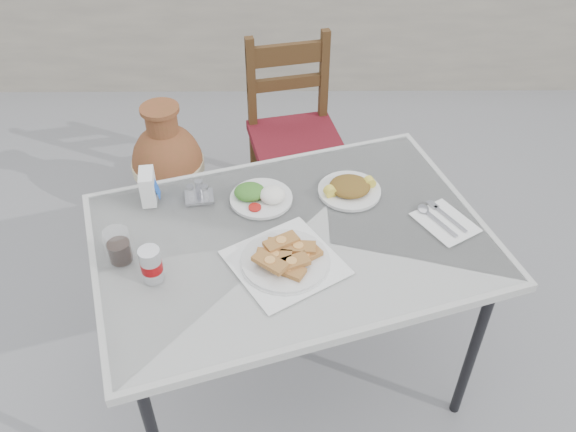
{
  "coord_description": "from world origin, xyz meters",
  "views": [
    {
      "loc": [
        0.08,
        -1.65,
        2.29
      ],
      "look_at": [
        0.1,
        -0.04,
        0.88
      ],
      "focal_mm": 38.0,
      "sensor_mm": 36.0,
      "label": 1
    }
  ],
  "objects_px": {
    "pide_plate": "(285,256)",
    "chair": "(294,135)",
    "salad_rice_plate": "(260,195)",
    "cafe_table": "(292,247)",
    "salad_chopped_plate": "(350,188)",
    "napkin_holder": "(148,187)",
    "condiment_caddy": "(199,194)",
    "terracotta_urn": "(168,166)",
    "soda_can": "(151,265)",
    "cola_glass": "(119,248)"
  },
  "relations": [
    {
      "from": "soda_can",
      "to": "cafe_table",
      "type": "bearing_deg",
      "value": 24.21
    },
    {
      "from": "pide_plate",
      "to": "salad_rice_plate",
      "type": "distance_m",
      "value": 0.34
    },
    {
      "from": "cafe_table",
      "to": "napkin_holder",
      "type": "bearing_deg",
      "value": 159.33
    },
    {
      "from": "salad_chopped_plate",
      "to": "chair",
      "type": "bearing_deg",
      "value": 102.68
    },
    {
      "from": "pide_plate",
      "to": "chair",
      "type": "bearing_deg",
      "value": 87.62
    },
    {
      "from": "soda_can",
      "to": "terracotta_urn",
      "type": "relative_size",
      "value": 0.18
    },
    {
      "from": "condiment_caddy",
      "to": "terracotta_urn",
      "type": "height_order",
      "value": "condiment_caddy"
    },
    {
      "from": "soda_can",
      "to": "salad_rice_plate",
      "type": "bearing_deg",
      "value": 49.85
    },
    {
      "from": "cafe_table",
      "to": "salad_chopped_plate",
      "type": "bearing_deg",
      "value": 46.99
    },
    {
      "from": "salad_chopped_plate",
      "to": "soda_can",
      "type": "distance_m",
      "value": 0.8
    },
    {
      "from": "cafe_table",
      "to": "cola_glass",
      "type": "height_order",
      "value": "cola_glass"
    },
    {
      "from": "salad_chopped_plate",
      "to": "soda_can",
      "type": "height_order",
      "value": "soda_can"
    },
    {
      "from": "salad_chopped_plate",
      "to": "cafe_table",
      "type": "bearing_deg",
      "value": -133.01
    },
    {
      "from": "pide_plate",
      "to": "napkin_holder",
      "type": "relative_size",
      "value": 3.71
    },
    {
      "from": "chair",
      "to": "terracotta_urn",
      "type": "bearing_deg",
      "value": 166.22
    },
    {
      "from": "pide_plate",
      "to": "salad_rice_plate",
      "type": "xyz_separation_m",
      "value": [
        -0.09,
        0.33,
        -0.01
      ]
    },
    {
      "from": "pide_plate",
      "to": "salad_chopped_plate",
      "type": "relative_size",
      "value": 1.92
    },
    {
      "from": "cafe_table",
      "to": "condiment_caddy",
      "type": "relative_size",
      "value": 13.37
    },
    {
      "from": "chair",
      "to": "salad_rice_plate",
      "type": "bearing_deg",
      "value": -111.5
    },
    {
      "from": "chair",
      "to": "pide_plate",
      "type": "bearing_deg",
      "value": -104.94
    },
    {
      "from": "napkin_holder",
      "to": "soda_can",
      "type": "bearing_deg",
      "value": -86.62
    },
    {
      "from": "chair",
      "to": "condiment_caddy",
      "type": "bearing_deg",
      "value": -125.05
    },
    {
      "from": "salad_rice_plate",
      "to": "chair",
      "type": "relative_size",
      "value": 0.23
    },
    {
      "from": "cola_glass",
      "to": "napkin_holder",
      "type": "xyz_separation_m",
      "value": [
        0.05,
        0.31,
        0.01
      ]
    },
    {
      "from": "salad_rice_plate",
      "to": "terracotta_urn",
      "type": "bearing_deg",
      "value": 120.49
    },
    {
      "from": "cafe_table",
      "to": "condiment_caddy",
      "type": "xyz_separation_m",
      "value": [
        -0.34,
        0.2,
        0.08
      ]
    },
    {
      "from": "salad_rice_plate",
      "to": "soda_can",
      "type": "bearing_deg",
      "value": -130.15
    },
    {
      "from": "cafe_table",
      "to": "salad_chopped_plate",
      "type": "xyz_separation_m",
      "value": [
        0.22,
        0.24,
        0.08
      ]
    },
    {
      "from": "pide_plate",
      "to": "terracotta_urn",
      "type": "distance_m",
      "value": 1.5
    },
    {
      "from": "salad_rice_plate",
      "to": "chair",
      "type": "xyz_separation_m",
      "value": [
        0.14,
        0.9,
        -0.33
      ]
    },
    {
      "from": "soda_can",
      "to": "condiment_caddy",
      "type": "distance_m",
      "value": 0.42
    },
    {
      "from": "condiment_caddy",
      "to": "terracotta_urn",
      "type": "bearing_deg",
      "value": 108.83
    },
    {
      "from": "pide_plate",
      "to": "napkin_holder",
      "type": "bearing_deg",
      "value": 146.49
    },
    {
      "from": "salad_rice_plate",
      "to": "napkin_holder",
      "type": "xyz_separation_m",
      "value": [
        -0.41,
        0.0,
        0.04
      ]
    },
    {
      "from": "cafe_table",
      "to": "pide_plate",
      "type": "xyz_separation_m",
      "value": [
        -0.02,
        -0.13,
        0.09
      ]
    },
    {
      "from": "salad_rice_plate",
      "to": "salad_chopped_plate",
      "type": "relative_size",
      "value": 0.98
    },
    {
      "from": "soda_can",
      "to": "terracotta_urn",
      "type": "bearing_deg",
      "value": 98.88
    },
    {
      "from": "soda_can",
      "to": "cola_glass",
      "type": "bearing_deg",
      "value": 144.28
    },
    {
      "from": "pide_plate",
      "to": "napkin_holder",
      "type": "xyz_separation_m",
      "value": [
        -0.5,
        0.33,
        0.03
      ]
    },
    {
      "from": "cafe_table",
      "to": "cola_glass",
      "type": "relative_size",
      "value": 12.97
    },
    {
      "from": "salad_chopped_plate",
      "to": "terracotta_urn",
      "type": "xyz_separation_m",
      "value": [
        -0.88,
        0.88,
        -0.54
      ]
    },
    {
      "from": "cafe_table",
      "to": "soda_can",
      "type": "bearing_deg",
      "value": -155.79
    },
    {
      "from": "cola_glass",
      "to": "napkin_holder",
      "type": "relative_size",
      "value": 0.99
    },
    {
      "from": "salad_rice_plate",
      "to": "condiment_caddy",
      "type": "distance_m",
      "value": 0.23
    },
    {
      "from": "salad_chopped_plate",
      "to": "cola_glass",
      "type": "xyz_separation_m",
      "value": [
        -0.79,
        -0.35,
        0.03
      ]
    },
    {
      "from": "soda_can",
      "to": "napkin_holder",
      "type": "height_order",
      "value": "soda_can"
    },
    {
      "from": "salad_rice_plate",
      "to": "napkin_holder",
      "type": "height_order",
      "value": "napkin_holder"
    },
    {
      "from": "salad_chopped_plate",
      "to": "chair",
      "type": "xyz_separation_m",
      "value": [
        -0.19,
        0.86,
        -0.33
      ]
    },
    {
      "from": "salad_rice_plate",
      "to": "condiment_caddy",
      "type": "relative_size",
      "value": 1.98
    },
    {
      "from": "pide_plate",
      "to": "terracotta_urn",
      "type": "xyz_separation_m",
      "value": [
        -0.63,
        1.25,
        -0.55
      ]
    }
  ]
}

